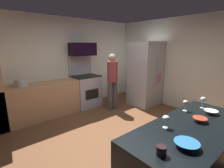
# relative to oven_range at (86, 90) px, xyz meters

# --- Properties ---
(ground_plane) EXTENTS (5.20, 4.80, 0.02)m
(ground_plane) POSITION_rel_oven_range_xyz_m (-0.52, -1.97, -0.53)
(ground_plane) COLOR brown
(wall_back) EXTENTS (5.20, 0.12, 2.60)m
(wall_back) POSITION_rel_oven_range_xyz_m (-0.52, 0.37, 0.78)
(wall_back) COLOR silver
(wall_back) RESTS_ON ground
(wall_right) EXTENTS (0.12, 4.80, 2.60)m
(wall_right) POSITION_rel_oven_range_xyz_m (2.02, -1.97, 0.78)
(wall_right) COLOR silver
(wall_right) RESTS_ON ground
(lower_cabinet_run) EXTENTS (2.40, 0.60, 0.90)m
(lower_cabinet_run) POSITION_rel_oven_range_xyz_m (-1.42, 0.01, -0.07)
(lower_cabinet_run) COLOR tan
(lower_cabinet_run) RESTS_ON ground
(oven_range) EXTENTS (0.76, 0.65, 1.53)m
(oven_range) POSITION_rel_oven_range_xyz_m (0.00, 0.00, 0.00)
(oven_range) COLOR #B6B3BE
(oven_range) RESTS_ON ground
(microwave) EXTENTS (0.74, 0.38, 0.37)m
(microwave) POSITION_rel_oven_range_xyz_m (-0.00, 0.09, 1.20)
(microwave) COLOR black
(microwave) RESTS_ON oven_range
(refrigerator) EXTENTS (0.87, 0.80, 1.93)m
(refrigerator) POSITION_rel_oven_range_xyz_m (1.51, -1.05, 0.45)
(refrigerator) COLOR #BCBABB
(refrigerator) RESTS_ON ground
(person_cook) EXTENTS (0.31, 0.30, 1.60)m
(person_cook) POSITION_rel_oven_range_xyz_m (0.43, -0.74, 0.38)
(person_cook) COLOR #4B4B4B
(person_cook) RESTS_ON ground
(counter_island) EXTENTS (1.89, 0.80, 0.90)m
(counter_island) POSITION_rel_oven_range_xyz_m (-0.67, -3.47, -0.07)
(counter_island) COLOR black
(counter_island) RESTS_ON ground
(mixing_bowl_large) EXTENTS (0.23, 0.23, 0.06)m
(mixing_bowl_large) POSITION_rel_oven_range_xyz_m (-1.15, -3.63, 0.41)
(mixing_bowl_large) COLOR #296FB9
(mixing_bowl_large) RESTS_ON counter_island
(mixing_bowl_small) EXTENTS (0.17, 0.17, 0.05)m
(mixing_bowl_small) POSITION_rel_oven_range_xyz_m (-0.49, -3.48, 0.41)
(mixing_bowl_small) COLOR red
(mixing_bowl_small) RESTS_ON counter_island
(mixing_bowl_prep) EXTENTS (0.18, 0.18, 0.05)m
(mixing_bowl_prep) POSITION_rel_oven_range_xyz_m (-0.12, -3.48, 0.41)
(mixing_bowl_prep) COLOR white
(mixing_bowl_prep) RESTS_ON counter_island
(wine_glass_near) EXTENTS (0.08, 0.08, 0.15)m
(wine_glass_near) POSITION_rel_oven_range_xyz_m (-0.96, -3.29, 0.50)
(wine_glass_near) COLOR silver
(wine_glass_near) RESTS_ON counter_island
(wine_glass_mid) EXTENTS (0.07, 0.07, 0.16)m
(wine_glass_mid) POSITION_rel_oven_range_xyz_m (-0.29, -3.19, 0.51)
(wine_glass_mid) COLOR silver
(wine_glass_mid) RESTS_ON counter_island
(wine_glass_far) EXTENTS (0.08, 0.08, 0.18)m
(wine_glass_far) POSITION_rel_oven_range_xyz_m (0.02, -3.31, 0.52)
(wine_glass_far) COLOR silver
(wine_glass_far) RESTS_ON counter_island
(mug_coffee) EXTENTS (0.09, 0.09, 0.09)m
(mug_coffee) POSITION_rel_oven_range_xyz_m (-1.43, -3.54, 0.43)
(mug_coffee) COLOR black
(mug_coffee) RESTS_ON counter_island
(stock_pot) EXTENTS (0.28, 0.28, 0.16)m
(stock_pot) POSITION_rel_oven_range_xyz_m (-1.73, 0.01, 0.46)
(stock_pot) COLOR silver
(stock_pot) RESTS_ON lower_cabinet_run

